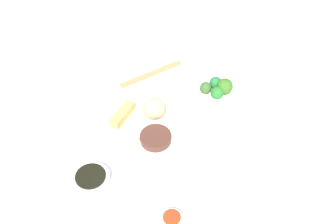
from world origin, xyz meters
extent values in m
cube|color=white|center=(0.00, 0.00, 0.01)|extent=(2.20, 2.20, 0.02)
cylinder|color=white|center=(0.03, -0.05, 0.03)|extent=(0.25, 0.25, 0.02)
sphere|color=tan|center=(-0.04, -0.04, 0.07)|extent=(0.07, 0.07, 0.07)
cube|color=tan|center=(0.02, -0.12, 0.05)|extent=(0.10, 0.04, 0.03)
cube|color=beige|center=(0.09, -0.06, 0.04)|extent=(0.09, 0.08, 0.02)
cylinder|color=#4B2B21|center=(0.04, 0.01, 0.05)|extent=(0.09, 0.09, 0.02)
cylinder|color=white|center=(-0.23, 0.07, 0.03)|extent=(0.19, 0.19, 0.01)
sphere|color=#356620|center=(-0.24, 0.08, 0.06)|extent=(0.05, 0.05, 0.05)
sphere|color=#345B27|center=(-0.21, 0.03, 0.05)|extent=(0.04, 0.04, 0.04)
sphere|color=#256E27|center=(-0.21, 0.07, 0.05)|extent=(0.04, 0.04, 0.04)
sphere|color=#226C33|center=(-0.25, 0.05, 0.05)|extent=(0.04, 0.04, 0.04)
cylinder|color=white|center=(0.24, -0.05, 0.04)|extent=(0.10, 0.10, 0.04)
cylinder|color=black|center=(0.24, -0.05, 0.06)|extent=(0.08, 0.08, 0.00)
cylinder|color=white|center=(0.22, 0.18, 0.03)|extent=(0.05, 0.05, 0.02)
cylinder|color=red|center=(0.22, 0.18, 0.04)|extent=(0.04, 0.04, 0.00)
cube|color=#9D7E4E|center=(-0.20, -0.17, 0.02)|extent=(0.21, 0.12, 0.01)
camera|label=1|loc=(0.65, 0.46, 0.96)|focal=45.27mm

